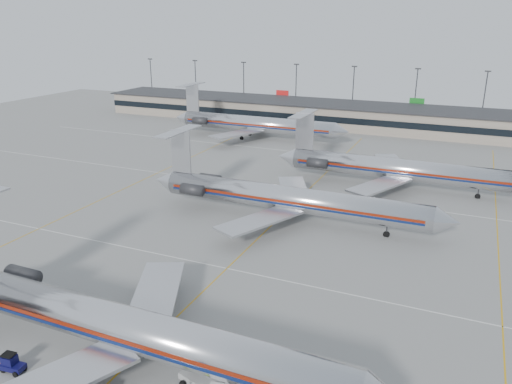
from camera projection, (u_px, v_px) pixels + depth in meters
The scene contains 11 objects.
ground at pixel (183, 311), 51.14m from camera, with size 260.00×260.00×0.00m, color gray.
apron_markings at pixel (227, 268), 59.80m from camera, with size 160.00×0.15×0.02m, color silver.
terminal at pixel (373, 117), 134.94m from camera, with size 162.00×17.00×6.25m.
light_mast_row at pixel (384, 90), 145.31m from camera, with size 163.60×0.40×15.28m.
jet_foreground at pixel (118, 325), 42.62m from camera, with size 47.02×27.69×12.31m.
jet_second_row at pixel (285, 198), 72.98m from camera, with size 46.61×27.44×12.20m.
jet_third_row at pixel (394, 168), 87.25m from camera, with size 44.87×27.60×12.27m.
jet_back_row at pixel (253, 124), 123.78m from camera, with size 46.65×28.69×12.75m.
tug_left at pixel (11, 364), 42.13m from camera, with size 2.15×1.23×1.67m.
belt_loader at pixel (203, 380), 40.28m from camera, with size 5.03×2.57×2.57m.
cone_left at pixel (1, 363), 42.90m from camera, with size 0.40×0.40×0.54m, color #F54608.
Camera 1 is at (24.56, -37.62, 28.32)m, focal length 35.00 mm.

